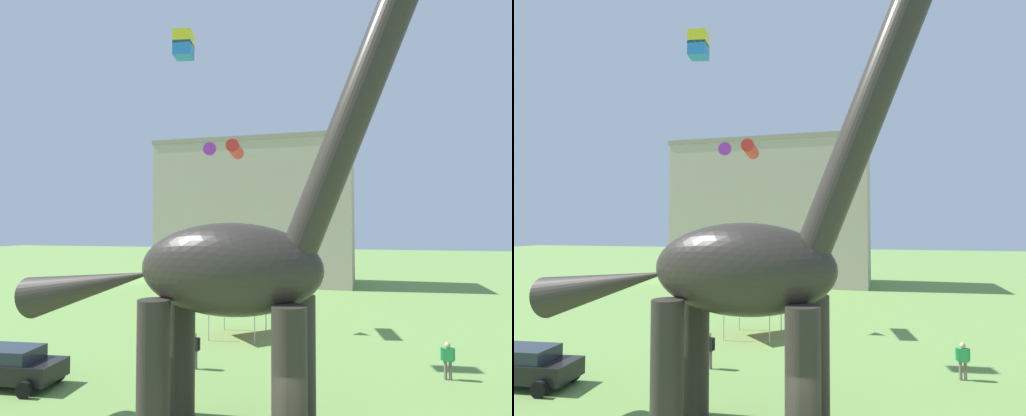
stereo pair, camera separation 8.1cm
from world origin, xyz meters
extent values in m
cylinder|color=#2D2823|center=(0.08, 3.65, 2.13)|extent=(0.99, 0.99, 4.25)
cylinder|color=#2D2823|center=(0.08, 1.77, 2.13)|extent=(0.99, 0.99, 4.25)
cylinder|color=#2D2823|center=(-4.00, 3.65, 2.13)|extent=(0.99, 0.99, 4.25)
cylinder|color=#2D2823|center=(-4.00, 1.77, 2.13)|extent=(0.99, 0.99, 4.25)
ellipsoid|color=#2D2823|center=(-1.96, 2.71, 5.11)|extent=(5.82, 2.51, 2.87)
cylinder|color=#2D2823|center=(1.82, 2.71, 9.70)|extent=(4.18, 1.07, 8.29)
cone|color=#2D2823|center=(-6.85, 2.71, 4.46)|extent=(5.12, 1.43, 2.43)
cube|color=black|center=(-11.92, 4.59, 0.67)|extent=(4.37, 2.23, 0.72)
cube|color=#232B35|center=(-11.92, 4.59, 1.29)|extent=(2.43, 1.81, 0.52)
cylinder|color=black|center=(-10.37, 5.48, 0.31)|extent=(0.64, 0.29, 0.62)
cylinder|color=black|center=(-10.37, 3.70, 0.31)|extent=(0.64, 0.29, 0.62)
cylinder|color=#6B6056|center=(-5.64, 8.45, 0.41)|extent=(0.14, 0.14, 0.81)
cylinder|color=#6B6056|center=(-5.44, 8.45, 0.41)|extent=(0.14, 0.14, 0.81)
cube|color=black|center=(-5.54, 8.45, 1.10)|extent=(0.44, 0.27, 0.58)
sphere|color=tan|center=(-5.54, 8.45, 1.52)|extent=(0.25, 0.25, 0.25)
cylinder|color=black|center=(-5.79, 8.45, 1.13)|extent=(0.11, 0.11, 0.55)
cylinder|color=black|center=(-5.28, 8.45, 1.13)|extent=(0.11, 0.11, 0.55)
cylinder|color=#6B6056|center=(5.27, 9.88, 0.39)|extent=(0.13, 0.13, 0.77)
cylinder|color=#6B6056|center=(5.45, 9.88, 0.39)|extent=(0.13, 0.13, 0.77)
cube|color=green|center=(5.36, 9.88, 1.05)|extent=(0.42, 0.26, 0.55)
sphere|color=tan|center=(5.36, 9.88, 1.44)|extent=(0.24, 0.24, 0.24)
cylinder|color=green|center=(5.12, 9.88, 1.08)|extent=(0.10, 0.10, 0.52)
cylinder|color=green|center=(5.60, 9.88, 1.08)|extent=(0.10, 0.10, 0.52)
cylinder|color=#B2B2B7|center=(-3.95, 15.88, 1.05)|extent=(0.06, 0.06, 2.10)
cylinder|color=#B2B2B7|center=(-3.95, 13.18, 1.05)|extent=(0.06, 0.06, 2.10)
cylinder|color=#B2B2B7|center=(-6.65, 15.88, 1.05)|extent=(0.06, 0.06, 2.10)
cylinder|color=#B2B2B7|center=(-6.65, 13.18, 1.05)|extent=(0.06, 0.06, 2.10)
pyramid|color=red|center=(-5.30, 14.53, 2.55)|extent=(3.15, 3.15, 0.90)
cube|color=yellow|center=(-6.93, 10.11, 16.11)|extent=(1.07, 1.07, 0.75)
cube|color=#287AE5|center=(-6.93, 10.11, 15.53)|extent=(1.07, 1.07, 0.75)
cylinder|color=red|center=(-6.11, 16.36, 11.46)|extent=(1.33, 3.03, 0.82)
cone|color=purple|center=(-7.69, 16.07, 11.46)|extent=(0.98, 0.87, 0.86)
cube|color=#B7A893|center=(-10.65, 38.91, 7.99)|extent=(22.34, 8.44, 15.99)
cube|color=gray|center=(-10.65, 38.91, 16.24)|extent=(22.79, 8.61, 0.50)
camera|label=1|loc=(2.22, -9.88, 6.39)|focal=30.06mm
camera|label=2|loc=(2.30, -9.86, 6.39)|focal=30.06mm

